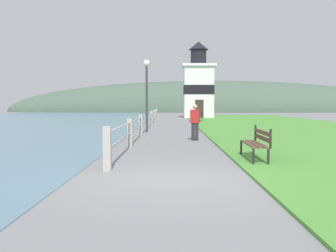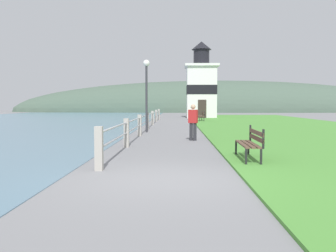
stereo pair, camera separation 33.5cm
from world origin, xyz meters
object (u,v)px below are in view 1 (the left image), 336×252
(lighthouse, at_px, (198,86))
(person_strolling, at_px, (195,121))
(lamp_post, at_px, (147,82))
(park_bench_near, at_px, (257,141))
(park_bench_midway, at_px, (200,115))

(lighthouse, xyz_separation_m, person_strolling, (-1.98, -25.62, -2.64))
(person_strolling, xyz_separation_m, lamp_post, (-2.36, 4.56, 1.90))
(park_bench_near, distance_m, lighthouse, 31.46)
(person_strolling, distance_m, lamp_post, 5.47)
(park_bench_midway, distance_m, lighthouse, 8.59)
(lamp_post, bearing_deg, person_strolling, -62.63)
(park_bench_midway, height_order, lamp_post, lamp_post)
(lighthouse, distance_m, lamp_post, 21.52)
(park_bench_near, bearing_deg, park_bench_midway, -89.21)
(park_bench_near, distance_m, lamp_post, 11.12)
(park_bench_near, xyz_separation_m, lamp_post, (-3.70, 10.25, 2.20))
(park_bench_midway, bearing_deg, person_strolling, 83.13)
(person_strolling, bearing_deg, park_bench_midway, 16.29)
(park_bench_midway, relative_size, person_strolling, 1.26)
(park_bench_near, height_order, park_bench_midway, same)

